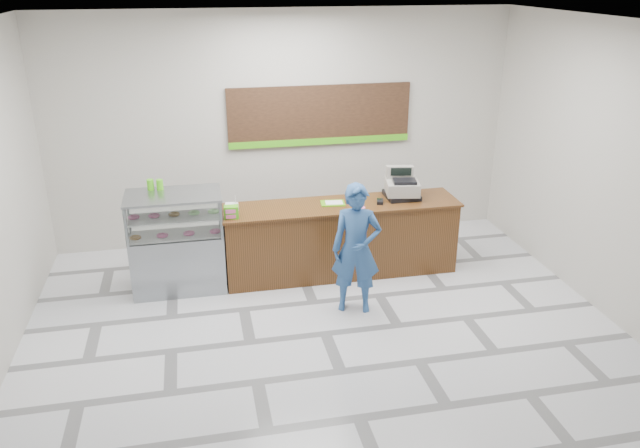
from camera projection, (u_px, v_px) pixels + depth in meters
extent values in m
plane|color=silver|center=(326.00, 334.00, 7.37)|extent=(7.00, 7.00, 0.00)
plane|color=beige|center=(284.00, 129.00, 9.42)|extent=(7.00, 0.00, 7.00)
plane|color=silver|center=(327.00, 24.00, 6.04)|extent=(7.00, 7.00, 0.00)
cube|color=#5D3316|center=(341.00, 240.00, 8.69)|extent=(3.20, 0.70, 1.00)
cube|color=#5D3316|center=(341.00, 205.00, 8.49)|extent=(3.26, 0.76, 0.03)
cube|color=gray|center=(179.00, 260.00, 8.31)|extent=(1.20, 0.70, 0.80)
cube|color=white|center=(174.00, 215.00, 8.06)|extent=(1.20, 0.70, 0.50)
cube|color=gray|center=(173.00, 196.00, 7.96)|extent=(1.22, 0.72, 0.03)
cube|color=silver|center=(176.00, 231.00, 8.15)|extent=(1.14, 0.64, 0.02)
cube|color=silver|center=(174.00, 214.00, 8.06)|extent=(1.14, 0.64, 0.02)
torus|color=olive|center=(136.00, 235.00, 7.95)|extent=(0.15, 0.15, 0.05)
torus|color=#E65D9F|center=(162.00, 233.00, 8.01)|extent=(0.15, 0.15, 0.05)
torus|color=#E65D9F|center=(189.00, 231.00, 8.08)|extent=(0.15, 0.15, 0.05)
torus|color=#E65D9F|center=(215.00, 229.00, 8.14)|extent=(0.15, 0.15, 0.05)
torus|color=#E65D9F|center=(134.00, 213.00, 7.99)|extent=(0.15, 0.15, 0.05)
torus|color=#E65D9F|center=(154.00, 212.00, 8.04)|extent=(0.15, 0.15, 0.05)
torus|color=olive|center=(174.00, 210.00, 8.09)|extent=(0.15, 0.15, 0.05)
torus|color=#A3ED8C|center=(194.00, 209.00, 8.14)|extent=(0.15, 0.15, 0.05)
torus|color=#A3ED8C|center=(213.00, 207.00, 8.18)|extent=(0.15, 0.15, 0.05)
cube|color=black|center=(320.00, 115.00, 9.42)|extent=(2.80, 0.05, 0.90)
cube|color=#4EC017|center=(320.00, 141.00, 9.54)|extent=(2.80, 0.02, 0.10)
cube|color=black|center=(402.00, 195.00, 8.72)|extent=(0.44, 0.44, 0.07)
cube|color=gray|center=(402.00, 187.00, 8.67)|extent=(0.52, 0.54, 0.18)
cube|color=black|center=(405.00, 181.00, 8.55)|extent=(0.35, 0.27, 0.04)
cube|color=gray|center=(400.00, 172.00, 8.73)|extent=(0.39, 0.18, 0.18)
cube|color=black|center=(401.00, 172.00, 8.66)|extent=(0.29, 0.07, 0.11)
cube|color=black|center=(380.00, 202.00, 8.52)|extent=(0.13, 0.19, 0.04)
cube|color=#5EB713|center=(333.00, 203.00, 8.49)|extent=(0.35, 0.27, 0.02)
cube|color=white|center=(334.00, 202.00, 8.49)|extent=(0.25, 0.19, 0.00)
cube|color=white|center=(230.00, 208.00, 8.21)|extent=(0.14, 0.14, 0.11)
cylinder|color=silver|center=(236.00, 207.00, 8.23)|extent=(0.07, 0.07, 0.11)
cube|color=#4EC017|center=(231.00, 212.00, 7.98)|extent=(0.19, 0.14, 0.16)
cylinder|color=#E65D9F|center=(359.00, 207.00, 8.36)|extent=(0.17, 0.17, 0.00)
cylinder|color=#4EC017|center=(150.00, 185.00, 8.10)|extent=(0.09, 0.09, 0.14)
cylinder|color=#4EC017|center=(160.00, 185.00, 8.10)|extent=(0.09, 0.09, 0.14)
imported|color=#2A528C|center=(356.00, 249.00, 7.62)|extent=(0.69, 0.55, 1.65)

